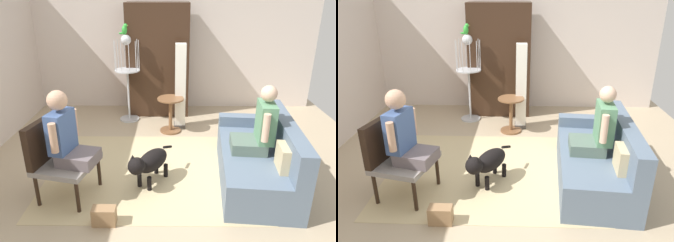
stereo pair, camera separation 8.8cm
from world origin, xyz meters
TOP-DOWN VIEW (x-y plane):
  - ground_plane at (0.00, 0.00)m, footprint 6.26×6.26m
  - back_wall at (0.00, 2.66)m, footprint 5.82×0.12m
  - area_rug at (-0.19, -0.04)m, footprint 2.74×2.19m
  - couch at (1.17, -0.23)m, footprint 1.00×1.81m
  - armchair at (-1.26, -0.55)m, footprint 0.73×0.76m
  - person_on_couch at (1.13, -0.25)m, footprint 0.51×0.56m
  - person_on_armchair at (-1.10, -0.59)m, footprint 0.54×0.50m
  - round_end_table at (0.05, 1.30)m, footprint 0.44×0.44m
  - dog at (-0.20, -0.34)m, footprint 0.52×0.76m
  - bird_cage_stand at (-0.72, 1.83)m, footprint 0.45×0.45m
  - parrot at (-0.74, 1.83)m, footprint 0.17×0.10m
  - column_lamp at (0.22, 1.50)m, footprint 0.20×0.20m
  - armoire_cabinet at (-0.19, 2.25)m, footprint 1.14×0.56m
  - handbag at (-0.63, -1.10)m, footprint 0.25×0.14m

SIDE VIEW (x-z plane):
  - ground_plane at x=0.00m, z-range 0.00..0.00m
  - area_rug at x=-0.19m, z-range 0.00..0.01m
  - handbag at x=-0.63m, z-range 0.00..0.20m
  - couch at x=1.17m, z-range -0.12..0.70m
  - dog at x=-0.20m, z-range 0.05..0.57m
  - round_end_table at x=0.05m, z-range 0.03..0.63m
  - armchair at x=-1.26m, z-range 0.07..1.02m
  - column_lamp at x=0.22m, z-range -0.01..1.46m
  - person_on_couch at x=1.13m, z-range 0.34..1.17m
  - person_on_armchair at x=-1.10m, z-range 0.37..1.22m
  - bird_cage_stand at x=-0.72m, z-range 0.11..1.67m
  - armoire_cabinet at x=-0.19m, z-range 0.00..2.08m
  - back_wall at x=0.00m, z-range 0.00..2.51m
  - parrot at x=-0.74m, z-range 1.56..1.75m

